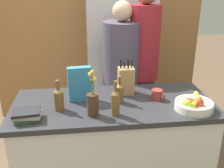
{
  "coord_description": "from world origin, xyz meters",
  "views": [
    {
      "loc": [
        -0.23,
        -1.84,
        1.8
      ],
      "look_at": [
        0.0,
        0.09,
        1.03
      ],
      "focal_mm": 42.0,
      "sensor_mm": 36.0,
      "label": 1
    }
  ],
  "objects_px": {
    "cereal_box": "(80,84)",
    "bottle_vinegar": "(115,102)",
    "person_in_blue": "(144,62)",
    "fruit_bowl": "(193,104)",
    "book_stack": "(27,115)",
    "coffee_mug": "(157,95)",
    "flower_vase": "(93,102)",
    "bottle_oil": "(120,92)",
    "knife_block": "(126,81)",
    "person_at_sink": "(122,75)",
    "bottle_wine": "(59,98)",
    "refrigerator": "(119,55)"
  },
  "relations": [
    {
      "from": "cereal_box",
      "to": "bottle_vinegar",
      "type": "xyz_separation_m",
      "value": [
        0.25,
        -0.28,
        -0.03
      ]
    },
    {
      "from": "person_in_blue",
      "to": "fruit_bowl",
      "type": "bearing_deg",
      "value": -57.28
    },
    {
      "from": "cereal_box",
      "to": "book_stack",
      "type": "bearing_deg",
      "value": -142.38
    },
    {
      "from": "fruit_bowl",
      "to": "cereal_box",
      "type": "relative_size",
      "value": 1.03
    },
    {
      "from": "cereal_box",
      "to": "coffee_mug",
      "type": "bearing_deg",
      "value": -6.0
    },
    {
      "from": "fruit_bowl",
      "to": "flower_vase",
      "type": "xyz_separation_m",
      "value": [
        -0.74,
        0.0,
        0.06
      ]
    },
    {
      "from": "book_stack",
      "to": "bottle_oil",
      "type": "height_order",
      "value": "bottle_oil"
    },
    {
      "from": "knife_block",
      "to": "person_at_sink",
      "type": "height_order",
      "value": "person_at_sink"
    },
    {
      "from": "flower_vase",
      "to": "book_stack",
      "type": "relative_size",
      "value": 1.71
    },
    {
      "from": "fruit_bowl",
      "to": "book_stack",
      "type": "distance_m",
      "value": 1.19
    },
    {
      "from": "cereal_box",
      "to": "bottle_wine",
      "type": "xyz_separation_m",
      "value": [
        -0.15,
        -0.16,
        -0.05
      ]
    },
    {
      "from": "flower_vase",
      "to": "bottle_wine",
      "type": "xyz_separation_m",
      "value": [
        -0.24,
        0.11,
        -0.01
      ]
    },
    {
      "from": "bottle_vinegar",
      "to": "person_in_blue",
      "type": "distance_m",
      "value": 0.93
    },
    {
      "from": "knife_block",
      "to": "bottle_wine",
      "type": "xyz_separation_m",
      "value": [
        -0.54,
        -0.24,
        -0.02
      ]
    },
    {
      "from": "coffee_mug",
      "to": "book_stack",
      "type": "distance_m",
      "value": 1.0
    },
    {
      "from": "person_at_sink",
      "to": "coffee_mug",
      "type": "bearing_deg",
      "value": -88.39
    },
    {
      "from": "refrigerator",
      "to": "book_stack",
      "type": "distance_m",
      "value": 1.74
    },
    {
      "from": "knife_block",
      "to": "refrigerator",
      "type": "bearing_deg",
      "value": 84.57
    },
    {
      "from": "refrigerator",
      "to": "bottle_vinegar",
      "type": "distance_m",
      "value": 1.54
    },
    {
      "from": "knife_block",
      "to": "coffee_mug",
      "type": "xyz_separation_m",
      "value": [
        0.23,
        -0.15,
        -0.07
      ]
    },
    {
      "from": "flower_vase",
      "to": "fruit_bowl",
      "type": "bearing_deg",
      "value": -0.3
    },
    {
      "from": "book_stack",
      "to": "bottle_oil",
      "type": "xyz_separation_m",
      "value": [
        0.67,
        0.19,
        0.05
      ]
    },
    {
      "from": "coffee_mug",
      "to": "bottle_wine",
      "type": "xyz_separation_m",
      "value": [
        -0.77,
        -0.09,
        0.05
      ]
    },
    {
      "from": "bottle_oil",
      "to": "person_in_blue",
      "type": "distance_m",
      "value": 0.73
    },
    {
      "from": "fruit_bowl",
      "to": "bottle_vinegar",
      "type": "distance_m",
      "value": 0.58
    },
    {
      "from": "knife_block",
      "to": "cereal_box",
      "type": "height_order",
      "value": "knife_block"
    },
    {
      "from": "bottle_vinegar",
      "to": "refrigerator",
      "type": "bearing_deg",
      "value": 80.8
    },
    {
      "from": "fruit_bowl",
      "to": "knife_block",
      "type": "xyz_separation_m",
      "value": [
        -0.44,
        0.36,
        0.07
      ]
    },
    {
      "from": "coffee_mug",
      "to": "bottle_wine",
      "type": "distance_m",
      "value": 0.77
    },
    {
      "from": "bottle_vinegar",
      "to": "knife_block",
      "type": "bearing_deg",
      "value": 69.54
    },
    {
      "from": "knife_block",
      "to": "coffee_mug",
      "type": "distance_m",
      "value": 0.28
    },
    {
      "from": "bottle_oil",
      "to": "cereal_box",
      "type": "bearing_deg",
      "value": 164.48
    },
    {
      "from": "cereal_box",
      "to": "person_at_sink",
      "type": "xyz_separation_m",
      "value": [
        0.42,
        0.55,
        -0.14
      ]
    },
    {
      "from": "fruit_bowl",
      "to": "flower_vase",
      "type": "relative_size",
      "value": 0.83
    },
    {
      "from": "coffee_mug",
      "to": "book_stack",
      "type": "xyz_separation_m",
      "value": [
        -0.97,
        -0.22,
        -0.0
      ]
    },
    {
      "from": "refrigerator",
      "to": "person_in_blue",
      "type": "xyz_separation_m",
      "value": [
        0.15,
        -0.68,
        0.1
      ]
    },
    {
      "from": "bottle_oil",
      "to": "person_in_blue",
      "type": "bearing_deg",
      "value": 61.97
    },
    {
      "from": "fruit_bowl",
      "to": "bottle_oil",
      "type": "height_order",
      "value": "bottle_oil"
    },
    {
      "from": "bottle_oil",
      "to": "bottle_vinegar",
      "type": "relative_size",
      "value": 0.83
    },
    {
      "from": "bottle_wine",
      "to": "person_in_blue",
      "type": "relative_size",
      "value": 0.13
    },
    {
      "from": "knife_block",
      "to": "cereal_box",
      "type": "xyz_separation_m",
      "value": [
        -0.38,
        -0.08,
        0.02
      ]
    },
    {
      "from": "bottle_oil",
      "to": "bottle_wine",
      "type": "xyz_separation_m",
      "value": [
        -0.46,
        -0.07,
        0.01
      ]
    },
    {
      "from": "book_stack",
      "to": "bottle_vinegar",
      "type": "height_order",
      "value": "bottle_vinegar"
    },
    {
      "from": "flower_vase",
      "to": "book_stack",
      "type": "distance_m",
      "value": 0.46
    },
    {
      "from": "refrigerator",
      "to": "book_stack",
      "type": "relative_size",
      "value": 9.42
    },
    {
      "from": "refrigerator",
      "to": "bottle_oil",
      "type": "distance_m",
      "value": 1.34
    },
    {
      "from": "fruit_bowl",
      "to": "book_stack",
      "type": "relative_size",
      "value": 1.42
    },
    {
      "from": "fruit_bowl",
      "to": "knife_block",
      "type": "distance_m",
      "value": 0.57
    },
    {
      "from": "flower_vase",
      "to": "book_stack",
      "type": "xyz_separation_m",
      "value": [
        -0.45,
        -0.01,
        -0.07
      ]
    },
    {
      "from": "knife_block",
      "to": "bottle_oil",
      "type": "relative_size",
      "value": 1.42
    }
  ]
}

